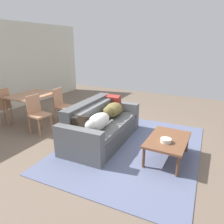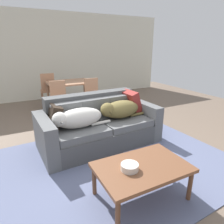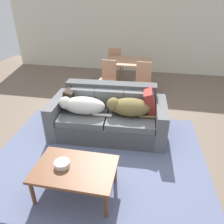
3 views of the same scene
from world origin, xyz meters
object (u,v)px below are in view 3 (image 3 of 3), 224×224
at_px(dog_on_right_cushion, 128,107).
at_px(coffee_table, 75,171).
at_px(bowl_on_coffee_table, 62,164).
at_px(dining_chair_far_left, 116,63).
at_px(throw_pillow_by_left_arm, 69,98).
at_px(couch, 108,116).
at_px(dining_table, 129,64).
at_px(dining_chair_near_left, 108,77).
at_px(dog_on_left_cushion, 81,105).
at_px(throw_pillow_by_right_arm, 150,102).
at_px(dining_chair_near_right, 143,80).

distance_m(dog_on_right_cushion, coffee_table, 1.48).
distance_m(coffee_table, bowl_on_coffee_table, 0.18).
bearing_deg(dining_chair_far_left, throw_pillow_by_left_arm, 85.73).
relative_size(couch, dining_table, 1.82).
bearing_deg(dining_chair_near_left, bowl_on_coffee_table, -83.74).
bearing_deg(bowl_on_coffee_table, dining_table, 83.86).
bearing_deg(dog_on_left_cushion, couch, 21.61).
xyz_separation_m(dog_on_right_cushion, dining_table, (-0.25, 2.23, 0.09)).
relative_size(dining_table, dining_chair_far_left, 1.20).
bearing_deg(dining_table, couch, -93.02).
relative_size(dog_on_left_cushion, coffee_table, 0.92).
distance_m(couch, throw_pillow_by_right_arm, 0.80).
bearing_deg(dining_chair_near_left, coffee_table, -80.63).
distance_m(bowl_on_coffee_table, dining_chair_far_left, 4.24).
height_order(dog_on_right_cushion, bowl_on_coffee_table, dog_on_right_cushion).
relative_size(throw_pillow_by_right_arm, dining_table, 0.38).
height_order(dog_on_left_cushion, throw_pillow_by_right_arm, throw_pillow_by_right_arm).
height_order(dining_chair_near_left, dining_chair_far_left, dining_chair_far_left).
relative_size(couch, dog_on_right_cushion, 2.38).
bearing_deg(dog_on_right_cushion, throw_pillow_by_right_arm, 25.40).
relative_size(throw_pillow_by_right_arm, dining_chair_near_right, 0.48).
xyz_separation_m(dining_table, dining_chair_far_left, (-0.48, 0.63, -0.17)).
relative_size(couch, bowl_on_coffee_table, 10.96).
height_order(dining_table, dining_chair_near_right, dining_chair_near_right).
relative_size(dog_on_left_cushion, dining_chair_near_right, 1.03).
relative_size(throw_pillow_by_left_arm, coffee_table, 0.36).
xyz_separation_m(throw_pillow_by_left_arm, dining_chair_near_left, (0.41, 1.49, -0.10)).
distance_m(dog_on_left_cushion, coffee_table, 1.35).
height_order(dining_chair_near_left, dining_chair_near_right, dining_chair_near_left).
distance_m(couch, throw_pillow_by_left_arm, 0.79).
height_order(couch, dog_on_left_cushion, couch).
relative_size(dining_table, dining_chair_near_right, 1.27).
bearing_deg(couch, dining_chair_far_left, 94.61).
distance_m(coffee_table, dining_chair_near_left, 3.01).
height_order(throw_pillow_by_left_arm, throw_pillow_by_right_arm, throw_pillow_by_right_arm).
xyz_separation_m(throw_pillow_by_right_arm, coffee_table, (-0.85, -1.58, -0.27)).
relative_size(throw_pillow_by_left_arm, dining_table, 0.32).
relative_size(dog_on_right_cushion, throw_pillow_by_right_arm, 2.03).
distance_m(throw_pillow_by_right_arm, coffee_table, 1.82).
xyz_separation_m(coffee_table, dining_table, (0.23, 3.62, 0.32)).
distance_m(dining_table, dining_chair_near_left, 0.78).
distance_m(couch, dining_chair_far_left, 2.78).
bearing_deg(dining_chair_far_left, bowl_on_coffee_table, 94.76).
distance_m(dog_on_left_cushion, dining_table, 2.39).
relative_size(dining_table, dining_chair_near_left, 1.26).
height_order(coffee_table, dining_chair_far_left, dining_chair_far_left).
bearing_deg(couch, dog_on_right_cushion, -18.87).
relative_size(bowl_on_coffee_table, dining_chair_far_left, 0.20).
xyz_separation_m(coffee_table, dining_chair_near_right, (0.63, 3.01, 0.12)).
relative_size(couch, dog_on_left_cushion, 2.23).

